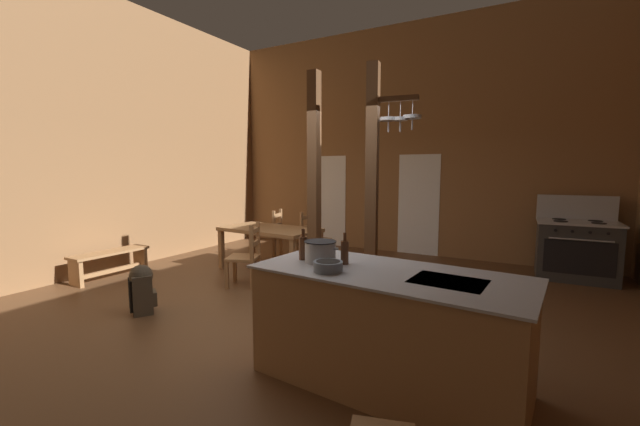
% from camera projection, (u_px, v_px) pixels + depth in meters
% --- Properties ---
extents(ground_plane, '(8.62, 8.88, 0.10)m').
position_uv_depth(ground_plane, '(297.00, 317.00, 4.72)').
color(ground_plane, brown).
extents(wall_back, '(8.62, 0.14, 4.66)m').
position_uv_depth(wall_back, '(402.00, 141.00, 8.03)').
color(wall_back, brown).
rests_on(wall_back, ground_plane).
extents(wall_left, '(0.14, 8.88, 4.66)m').
position_uv_depth(wall_left, '(92.00, 134.00, 6.37)').
color(wall_left, brown).
rests_on(wall_left, ground_plane).
extents(glazed_door_back_left, '(1.00, 0.01, 2.05)m').
position_uv_depth(glazed_door_back_left, '(326.00, 201.00, 8.96)').
color(glazed_door_back_left, white).
rests_on(glazed_door_back_left, ground_plane).
extents(glazed_panel_back_right, '(0.84, 0.01, 2.05)m').
position_uv_depth(glazed_panel_back_right, '(418.00, 205.00, 7.92)').
color(glazed_panel_back_right, white).
rests_on(glazed_panel_back_right, ground_plane).
extents(kitchen_island, '(2.23, 1.14, 0.94)m').
position_uv_depth(kitchen_island, '(387.00, 328.00, 3.13)').
color(kitchen_island, '#9E7044').
rests_on(kitchen_island, ground_plane).
extents(stove_range, '(1.17, 0.85, 1.32)m').
position_uv_depth(stove_range, '(576.00, 249.00, 6.17)').
color(stove_range, '#303030').
rests_on(stove_range, ground_plane).
extents(support_post_with_pot_rack, '(0.66, 0.27, 3.01)m').
position_uv_depth(support_post_with_pot_rack, '(375.00, 180.00, 4.73)').
color(support_post_with_pot_rack, brown).
rests_on(support_post_with_pot_rack, ground_plane).
extents(support_post_center, '(0.14, 0.14, 3.01)m').
position_uv_depth(support_post_center, '(314.00, 188.00, 5.15)').
color(support_post_center, brown).
rests_on(support_post_center, ground_plane).
extents(dining_table, '(1.76, 1.02, 0.74)m').
position_uv_depth(dining_table, '(270.00, 233.00, 6.72)').
color(dining_table, '#9E7044').
rests_on(dining_table, ground_plane).
extents(ladderback_chair_near_window, '(0.58, 0.58, 0.95)m').
position_uv_depth(ladderback_chair_near_window, '(246.00, 256.00, 5.80)').
color(ladderback_chair_near_window, '#9E7044').
rests_on(ladderback_chair_near_window, ground_plane).
extents(ladderback_chair_by_post, '(0.53, 0.53, 0.95)m').
position_uv_depth(ladderback_chair_by_post, '(284.00, 235.00, 7.69)').
color(ladderback_chair_by_post, '#9E7044').
rests_on(ladderback_chair_by_post, ground_plane).
extents(ladderback_chair_at_table_end, '(0.53, 0.53, 0.95)m').
position_uv_depth(ladderback_chair_at_table_end, '(314.00, 238.00, 7.35)').
color(ladderback_chair_at_table_end, '#9E7044').
rests_on(ladderback_chair_at_table_end, ground_plane).
extents(bench_along_left_wall, '(0.38, 1.20, 0.44)m').
position_uv_depth(bench_along_left_wall, '(110.00, 260.00, 6.23)').
color(bench_along_left_wall, '#9E7044').
rests_on(bench_along_left_wall, ground_plane).
extents(backpack, '(0.39, 0.38, 0.60)m').
position_uv_depth(backpack, '(142.00, 287.00, 4.72)').
color(backpack, '#4C4233').
rests_on(backpack, ground_plane).
extents(stockpot_on_counter, '(0.35, 0.28, 0.19)m').
position_uv_depth(stockpot_on_counter, '(320.00, 251.00, 3.39)').
color(stockpot_on_counter, '#A8AAB2').
rests_on(stockpot_on_counter, kitchen_island).
extents(mixing_bowl_on_counter, '(0.23, 0.23, 0.08)m').
position_uv_depth(mixing_bowl_on_counter, '(328.00, 266.00, 3.08)').
color(mixing_bowl_on_counter, slate).
rests_on(mixing_bowl_on_counter, kitchen_island).
extents(bottle_tall_on_counter, '(0.08, 0.08, 0.28)m').
position_uv_depth(bottle_tall_on_counter, '(303.00, 247.00, 3.48)').
color(bottle_tall_on_counter, '#56331E').
rests_on(bottle_tall_on_counter, kitchen_island).
extents(bottle_short_on_counter, '(0.07, 0.07, 0.27)m').
position_uv_depth(bottle_short_on_counter, '(345.00, 252.00, 3.31)').
color(bottle_short_on_counter, '#56331E').
rests_on(bottle_short_on_counter, kitchen_island).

